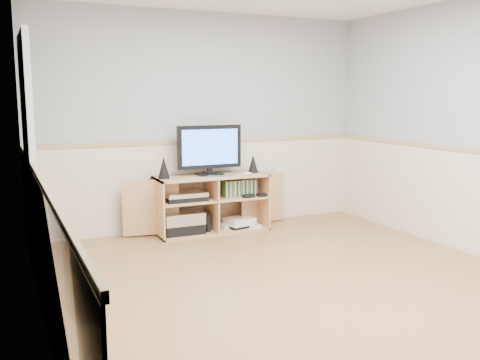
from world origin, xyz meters
The scene contains 11 objects.
room centered at (-0.06, 0.12, 1.22)m, with size 4.04×4.54×2.54m.
media_cabinet centered at (-0.02, 2.04, 0.33)m, with size 2.01×0.48×0.65m.
monitor centered at (-0.02, 2.03, 0.96)m, with size 0.76×0.18×0.57m.
speaker_left centered at (-0.57, 2.00, 0.77)m, with size 0.13×0.13×0.24m, color black.
speaker_right centered at (0.52, 2.00, 0.76)m, with size 0.12×0.12×0.22m, color black.
keyboard centered at (0.06, 1.84, 0.66)m, with size 0.32×0.13×0.01m, color silver.
mouse centered at (0.38, 1.84, 0.67)m, with size 0.10×0.06×0.04m, color white.
av_components centered at (-0.36, 1.98, 0.22)m, with size 0.53×0.34×0.47m.
game_consoles centered at (0.31, 1.97, 0.07)m, with size 0.46×0.32×0.11m.
game_cases centered at (0.33, 1.96, 0.48)m, with size 0.40×0.14×0.19m, color #3F8C3F.
wall_outlet centered at (1.00, 2.23, 0.60)m, with size 0.12×0.03×0.12m, color white.
Camera 1 is at (-2.22, -3.63, 1.55)m, focal length 40.00 mm.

